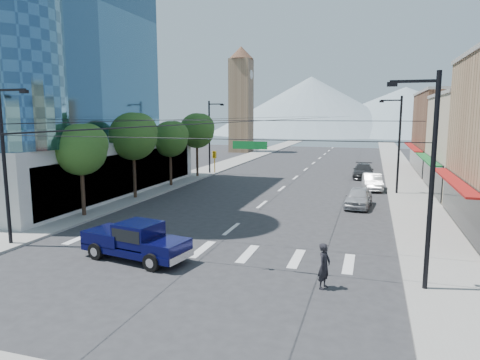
% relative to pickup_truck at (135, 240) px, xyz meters
% --- Properties ---
extents(ground, '(160.00, 160.00, 0.00)m').
position_rel_pickup_truck_xyz_m(ground, '(2.83, 0.97, -1.01)').
color(ground, '#28282B').
rests_on(ground, ground).
extents(sidewalk_left, '(4.00, 120.00, 0.15)m').
position_rel_pickup_truck_xyz_m(sidewalk_left, '(-9.17, 40.97, -0.94)').
color(sidewalk_left, gray).
rests_on(sidewalk_left, ground).
extents(sidewalk_right, '(4.00, 120.00, 0.15)m').
position_rel_pickup_truck_xyz_m(sidewalk_right, '(14.83, 40.97, -0.94)').
color(sidewalk_right, gray).
rests_on(sidewalk_right, ground).
extents(shop_far, '(12.00, 18.00, 10.00)m').
position_rel_pickup_truck_xyz_m(shop_far, '(22.83, 40.97, 3.99)').
color(shop_far, brown).
rests_on(shop_far, ground).
extents(clock_tower, '(4.80, 4.80, 20.40)m').
position_rel_pickup_truck_xyz_m(clock_tower, '(-13.67, 62.97, 9.63)').
color(clock_tower, '#8C6B4C').
rests_on(clock_tower, ground).
extents(mountain_left, '(80.00, 80.00, 22.00)m').
position_rel_pickup_truck_xyz_m(mountain_left, '(-12.17, 150.97, 9.99)').
color(mountain_left, gray).
rests_on(mountain_left, ground).
extents(mountain_right, '(90.00, 90.00, 18.00)m').
position_rel_pickup_truck_xyz_m(mountain_right, '(22.83, 160.97, 7.99)').
color(mountain_right, gray).
rests_on(mountain_right, ground).
extents(tree_near, '(3.65, 3.64, 6.71)m').
position_rel_pickup_truck_xyz_m(tree_near, '(-8.24, 7.06, 3.98)').
color(tree_near, black).
rests_on(tree_near, ground).
extents(tree_midnear, '(4.09, 4.09, 7.52)m').
position_rel_pickup_truck_xyz_m(tree_midnear, '(-8.24, 14.06, 4.58)').
color(tree_midnear, black).
rests_on(tree_midnear, ground).
extents(tree_midfar, '(3.65, 3.64, 6.71)m').
position_rel_pickup_truck_xyz_m(tree_midfar, '(-8.24, 21.06, 3.98)').
color(tree_midfar, black).
rests_on(tree_midfar, ground).
extents(tree_far, '(4.09, 4.09, 7.52)m').
position_rel_pickup_truck_xyz_m(tree_far, '(-8.24, 28.06, 4.58)').
color(tree_far, black).
rests_on(tree_far, ground).
extents(signal_rig, '(21.80, 0.20, 9.00)m').
position_rel_pickup_truck_xyz_m(signal_rig, '(3.02, -0.03, 3.63)').
color(signal_rig, black).
rests_on(signal_rig, ground).
extents(lamp_pole_nw, '(2.00, 0.25, 9.00)m').
position_rel_pickup_truck_xyz_m(lamp_pole_nw, '(-7.84, 30.97, 3.93)').
color(lamp_pole_nw, black).
rests_on(lamp_pole_nw, ground).
extents(lamp_pole_ne, '(2.00, 0.25, 9.00)m').
position_rel_pickup_truck_xyz_m(lamp_pole_ne, '(13.50, 22.97, 3.93)').
color(lamp_pole_ne, black).
rests_on(lamp_pole_ne, ground).
extents(pickup_truck, '(6.01, 3.05, 1.94)m').
position_rel_pickup_truck_xyz_m(pickup_truck, '(0.00, 0.00, 0.00)').
color(pickup_truck, '#070939').
rests_on(pickup_truck, ground).
extents(pedestrian, '(0.68, 0.83, 1.97)m').
position_rel_pickup_truck_xyz_m(pedestrian, '(9.57, -0.91, -0.03)').
color(pedestrian, black).
rests_on(pedestrian, ground).
extents(parked_car_near, '(2.27, 4.80, 1.58)m').
position_rel_pickup_truck_xyz_m(parked_car_near, '(10.43, 16.26, -0.22)').
color(parked_car_near, '#B9BABE').
rests_on(parked_car_near, ground).
extents(parked_car_mid, '(2.13, 4.94, 1.58)m').
position_rel_pickup_truck_xyz_m(parked_car_mid, '(11.45, 25.04, -0.22)').
color(parked_car_mid, silver).
rests_on(parked_car_mid, ground).
extents(parked_car_far, '(2.31, 5.63, 1.63)m').
position_rel_pickup_truck_xyz_m(parked_car_far, '(10.43, 33.05, -0.20)').
color(parked_car_far, '#2A2B2D').
rests_on(parked_car_far, ground).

